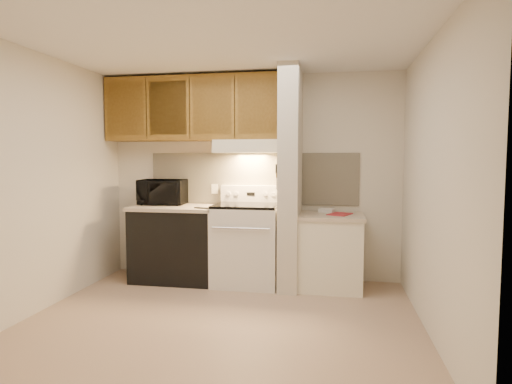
# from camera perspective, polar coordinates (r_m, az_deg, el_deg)

# --- Properties ---
(floor) EXTENTS (3.60, 3.60, 0.00)m
(floor) POSITION_cam_1_polar(r_m,az_deg,el_deg) (4.13, -4.51, -16.59)
(floor) COLOR tan
(floor) RESTS_ON ground
(ceiling) EXTENTS (3.60, 3.60, 0.00)m
(ceiling) POSITION_cam_1_polar(r_m,az_deg,el_deg) (3.98, -4.75, 19.26)
(ceiling) COLOR white
(ceiling) RESTS_ON wall_back
(wall_back) EXTENTS (3.60, 2.50, 0.02)m
(wall_back) POSITION_cam_1_polar(r_m,az_deg,el_deg) (5.32, -0.50, 1.98)
(wall_back) COLOR beige
(wall_back) RESTS_ON floor
(wall_left) EXTENTS (0.02, 3.00, 2.50)m
(wall_left) POSITION_cam_1_polar(r_m,az_deg,el_deg) (4.66, -26.58, 1.14)
(wall_left) COLOR beige
(wall_left) RESTS_ON floor
(wall_right) EXTENTS (0.02, 3.00, 2.50)m
(wall_right) POSITION_cam_1_polar(r_m,az_deg,el_deg) (3.82, 22.49, 0.64)
(wall_right) COLOR beige
(wall_right) RESTS_ON floor
(backsplash) EXTENTS (2.60, 0.02, 0.63)m
(backsplash) POSITION_cam_1_polar(r_m,az_deg,el_deg) (5.31, -0.52, 1.82)
(backsplash) COLOR beige
(backsplash) RESTS_ON wall_back
(range_body) EXTENTS (0.76, 0.65, 0.92)m
(range_body) POSITION_cam_1_polar(r_m,az_deg,el_deg) (5.08, -1.21, -7.12)
(range_body) COLOR silver
(range_body) RESTS_ON floor
(oven_window) EXTENTS (0.50, 0.01, 0.30)m
(oven_window) POSITION_cam_1_polar(r_m,az_deg,el_deg) (4.77, -1.97, -7.41)
(oven_window) COLOR black
(oven_window) RESTS_ON range_body
(oven_handle) EXTENTS (0.65, 0.02, 0.02)m
(oven_handle) POSITION_cam_1_polar(r_m,az_deg,el_deg) (4.69, -2.08, -4.87)
(oven_handle) COLOR silver
(oven_handle) RESTS_ON range_body
(cooktop) EXTENTS (0.74, 0.64, 0.03)m
(cooktop) POSITION_cam_1_polar(r_m,az_deg,el_deg) (5.01, -1.22, -1.79)
(cooktop) COLOR black
(cooktop) RESTS_ON range_body
(range_backguard) EXTENTS (0.76, 0.08, 0.20)m
(range_backguard) POSITION_cam_1_polar(r_m,az_deg,el_deg) (5.27, -0.61, -0.22)
(range_backguard) COLOR silver
(range_backguard) RESTS_ON range_body
(range_display) EXTENTS (0.10, 0.01, 0.04)m
(range_display) POSITION_cam_1_polar(r_m,az_deg,el_deg) (5.23, -0.70, -0.25)
(range_display) COLOR black
(range_display) RESTS_ON range_backguard
(range_knob_left_outer) EXTENTS (0.05, 0.02, 0.05)m
(range_knob_left_outer) POSITION_cam_1_polar(r_m,az_deg,el_deg) (5.29, -3.69, -0.21)
(range_knob_left_outer) COLOR silver
(range_knob_left_outer) RESTS_ON range_backguard
(range_knob_left_inner) EXTENTS (0.05, 0.02, 0.05)m
(range_knob_left_inner) POSITION_cam_1_polar(r_m,az_deg,el_deg) (5.27, -2.63, -0.23)
(range_knob_left_inner) COLOR silver
(range_knob_left_inner) RESTS_ON range_backguard
(range_knob_right_inner) EXTENTS (0.05, 0.02, 0.05)m
(range_knob_right_inner) POSITION_cam_1_polar(r_m,az_deg,el_deg) (5.20, 1.24, -0.29)
(range_knob_right_inner) COLOR silver
(range_knob_right_inner) RESTS_ON range_backguard
(range_knob_right_outer) EXTENTS (0.05, 0.02, 0.05)m
(range_knob_right_outer) POSITION_cam_1_polar(r_m,az_deg,el_deg) (5.19, 2.33, -0.30)
(range_knob_right_outer) COLOR silver
(range_knob_right_outer) RESTS_ON range_backguard
(dishwasher_front) EXTENTS (1.00, 0.63, 0.87)m
(dishwasher_front) POSITION_cam_1_polar(r_m,az_deg,el_deg) (5.34, -10.56, -6.91)
(dishwasher_front) COLOR black
(dishwasher_front) RESTS_ON floor
(left_countertop) EXTENTS (1.04, 0.67, 0.04)m
(left_countertop) POSITION_cam_1_polar(r_m,az_deg,el_deg) (5.27, -10.64, -2.05)
(left_countertop) COLOR #C4B29A
(left_countertop) RESTS_ON dishwasher_front
(spoon_rest) EXTENTS (0.21, 0.12, 0.01)m
(spoon_rest) POSITION_cam_1_polar(r_m,az_deg,el_deg) (4.94, -7.13, -2.12)
(spoon_rest) COLOR black
(spoon_rest) RESTS_ON left_countertop
(teal_jar) EXTENTS (0.10, 0.10, 0.11)m
(teal_jar) POSITION_cam_1_polar(r_m,az_deg,el_deg) (5.40, -12.79, -1.13)
(teal_jar) COLOR #226A58
(teal_jar) RESTS_ON left_countertop
(outlet) EXTENTS (0.08, 0.01, 0.12)m
(outlet) POSITION_cam_1_polar(r_m,az_deg,el_deg) (5.41, -5.54, 0.42)
(outlet) COLOR white
(outlet) RESTS_ON backsplash
(microwave) EXTENTS (0.58, 0.42, 0.31)m
(microwave) POSITION_cam_1_polar(r_m,az_deg,el_deg) (5.46, -12.30, 0.00)
(microwave) COLOR black
(microwave) RESTS_ON left_countertop
(partition_pillar) EXTENTS (0.22, 0.70, 2.50)m
(partition_pillar) POSITION_cam_1_polar(r_m,az_deg,el_deg) (4.90, 4.61, 1.75)
(partition_pillar) COLOR beige
(partition_pillar) RESTS_ON floor
(pillar_trim) EXTENTS (0.01, 0.70, 0.04)m
(pillar_trim) POSITION_cam_1_polar(r_m,az_deg,el_deg) (4.91, 3.27, 2.35)
(pillar_trim) COLOR brown
(pillar_trim) RESTS_ON partition_pillar
(knife_strip) EXTENTS (0.02, 0.42, 0.04)m
(knife_strip) POSITION_cam_1_polar(r_m,az_deg,el_deg) (4.86, 3.13, 2.56)
(knife_strip) COLOR black
(knife_strip) RESTS_ON partition_pillar
(knife_blade_a) EXTENTS (0.01, 0.03, 0.16)m
(knife_blade_a) POSITION_cam_1_polar(r_m,az_deg,el_deg) (4.72, 2.76, 1.29)
(knife_blade_a) COLOR silver
(knife_blade_a) RESTS_ON knife_strip
(knife_handle_a) EXTENTS (0.02, 0.02, 0.10)m
(knife_handle_a) POSITION_cam_1_polar(r_m,az_deg,el_deg) (4.69, 2.73, 3.10)
(knife_handle_a) COLOR black
(knife_handle_a) RESTS_ON knife_strip
(knife_blade_b) EXTENTS (0.01, 0.04, 0.18)m
(knife_blade_b) POSITION_cam_1_polar(r_m,az_deg,el_deg) (4.80, 2.88, 1.22)
(knife_blade_b) COLOR silver
(knife_blade_b) RESTS_ON knife_strip
(knife_handle_b) EXTENTS (0.02, 0.02, 0.10)m
(knife_handle_b) POSITION_cam_1_polar(r_m,az_deg,el_deg) (4.79, 2.88, 3.13)
(knife_handle_b) COLOR black
(knife_handle_b) RESTS_ON knife_strip
(knife_blade_c) EXTENTS (0.01, 0.04, 0.20)m
(knife_blade_c) POSITION_cam_1_polar(r_m,az_deg,el_deg) (4.87, 2.98, 1.15)
(knife_blade_c) COLOR silver
(knife_blade_c) RESTS_ON knife_strip
(knife_handle_c) EXTENTS (0.02, 0.02, 0.10)m
(knife_handle_c) POSITION_cam_1_polar(r_m,az_deg,el_deg) (4.87, 3.01, 3.15)
(knife_handle_c) COLOR black
(knife_handle_c) RESTS_ON knife_strip
(knife_blade_d) EXTENTS (0.01, 0.04, 0.16)m
(knife_blade_d) POSITION_cam_1_polar(r_m,az_deg,el_deg) (4.94, 3.08, 1.43)
(knife_blade_d) COLOR silver
(knife_blade_d) RESTS_ON knife_strip
(knife_handle_d) EXTENTS (0.02, 0.02, 0.10)m
(knife_handle_d) POSITION_cam_1_polar(r_m,az_deg,el_deg) (4.93, 3.10, 3.17)
(knife_handle_d) COLOR black
(knife_handle_d) RESTS_ON knife_strip
(knife_blade_e) EXTENTS (0.01, 0.04, 0.18)m
(knife_blade_e) POSITION_cam_1_polar(r_m,az_deg,el_deg) (5.02, 3.20, 1.36)
(knife_blade_e) COLOR silver
(knife_blade_e) RESTS_ON knife_strip
(knife_handle_e) EXTENTS (0.02, 0.02, 0.10)m
(knife_handle_e) POSITION_cam_1_polar(r_m,az_deg,el_deg) (5.03, 3.23, 3.20)
(knife_handle_e) COLOR black
(knife_handle_e) RESTS_ON knife_strip
(oven_mitt) EXTENTS (0.03, 0.10, 0.24)m
(oven_mitt) POSITION_cam_1_polar(r_m,az_deg,el_deg) (5.09, 3.32, 1.52)
(oven_mitt) COLOR gray
(oven_mitt) RESTS_ON partition_pillar
(right_cab_base) EXTENTS (0.70, 0.60, 0.81)m
(right_cab_base) POSITION_cam_1_polar(r_m,az_deg,el_deg) (4.99, 9.87, -8.05)
(right_cab_base) COLOR white
(right_cab_base) RESTS_ON floor
(right_countertop) EXTENTS (0.74, 0.64, 0.04)m
(right_countertop) POSITION_cam_1_polar(r_m,az_deg,el_deg) (4.92, 9.93, -3.21)
(right_countertop) COLOR #C4B29A
(right_countertop) RESTS_ON right_cab_base
(red_folder) EXTENTS (0.31, 0.35, 0.01)m
(red_folder) POSITION_cam_1_polar(r_m,az_deg,el_deg) (4.93, 11.10, -2.91)
(red_folder) COLOR #A7272D
(red_folder) RESTS_ON right_countertop
(white_box) EXTENTS (0.19, 0.16, 0.04)m
(white_box) POSITION_cam_1_polar(r_m,az_deg,el_deg) (5.09, 9.39, -2.46)
(white_box) COLOR white
(white_box) RESTS_ON right_countertop
(range_hood) EXTENTS (0.78, 0.44, 0.15)m
(range_hood) POSITION_cam_1_polar(r_m,az_deg,el_deg) (5.10, -0.96, 6.09)
(range_hood) COLOR white
(range_hood) RESTS_ON upper_cabinets
(hood_lip) EXTENTS (0.78, 0.04, 0.06)m
(hood_lip) POSITION_cam_1_polar(r_m,az_deg,el_deg) (4.89, -1.43, 5.62)
(hood_lip) COLOR white
(hood_lip) RESTS_ON range_hood
(upper_cabinets) EXTENTS (2.18, 0.33, 0.77)m
(upper_cabinets) POSITION_cam_1_polar(r_m,az_deg,el_deg) (5.35, -8.27, 10.90)
(upper_cabinets) COLOR brown
(upper_cabinets) RESTS_ON wall_back
(cab_door_a) EXTENTS (0.46, 0.01, 0.63)m
(cab_door_a) POSITION_cam_1_polar(r_m,az_deg,el_deg) (5.52, -17.03, 10.56)
(cab_door_a) COLOR brown
(cab_door_a) RESTS_ON upper_cabinets
(cab_gap_a) EXTENTS (0.01, 0.01, 0.73)m
(cab_gap_a) POSITION_cam_1_polar(r_m,az_deg,el_deg) (5.40, -14.41, 10.75)
(cab_gap_a) COLOR black
(cab_gap_a) RESTS_ON upper_cabinets
(cab_door_b) EXTENTS (0.46, 0.01, 0.63)m
(cab_door_b) POSITION_cam_1_polar(r_m,az_deg,el_deg) (5.30, -11.68, 10.93)
(cab_door_b) COLOR brown
(cab_door_b) RESTS_ON upper_cabinets
(cab_gap_b) EXTENTS (0.01, 0.01, 0.73)m
(cab_gap_b) POSITION_cam_1_polar(r_m,az_deg,el_deg) (5.20, -8.84, 11.08)
(cab_gap_b) COLOR black
(cab_gap_b) RESTS_ON upper_cabinets
(cab_door_c) EXTENTS (0.46, 0.01, 0.63)m
(cab_door_c) POSITION_cam_1_polar(r_m,az_deg,el_deg) (5.12, -5.90, 11.22)
(cab_door_c) COLOR brown
(cab_door_c) RESTS_ON upper_cabinets
(cab_gap_c) EXTENTS (0.01, 0.01, 0.73)m
(cab_gap_c) POSITION_cam_1_polar(r_m,az_deg,el_deg) (5.05, -2.87, 11.33)
(cab_gap_c) COLOR black
(cab_gap_c) RESTS_ON upper_cabinets
(cab_door_d) EXTENTS (0.46, 0.01, 0.63)m
(cab_door_d) POSITION_cam_1_polar(r_m,az_deg,el_deg) (5.00, 0.24, 11.41)
(cab_door_d) COLOR brown
(cab_door_d) RESTS_ON upper_cabinets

